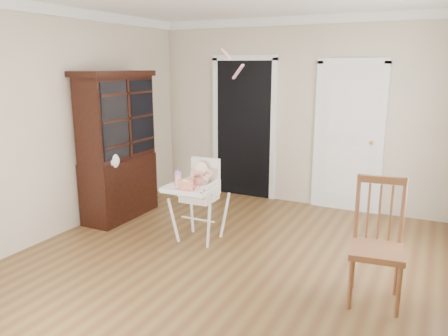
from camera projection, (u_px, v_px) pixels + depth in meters
The scene contains 12 objects.
floor at pixel (225, 269), 4.47m from camera, with size 5.00×5.00×0.00m, color brown.
wall_back at pixel (301, 113), 6.34m from camera, with size 4.50×4.50×0.00m, color beige.
wall_left at pixel (54, 125), 5.14m from camera, with size 5.00×5.00×0.00m, color beige.
doorway at pixel (244, 126), 6.77m from camera, with size 1.06×0.05×2.22m.
closet_door at pixel (348, 139), 6.09m from camera, with size 0.96×0.09×2.13m.
high_chair at pixel (199, 190), 5.08m from camera, with size 0.58×0.71×0.99m.
baby at pixel (200, 179), 5.08m from camera, with size 0.28×0.21×0.41m.
cake at pixel (185, 185), 4.84m from camera, with size 0.22×0.22×0.10m.
sippy_cup at pixel (178, 178), 5.03m from camera, with size 0.08×0.08×0.19m.
china_cabinet at pixel (118, 146), 5.80m from camera, with size 0.52×1.16×1.96m.
dining_chair at pixel (377, 246), 3.77m from camera, with size 0.50×0.50×1.09m.
streamer at pixel (226, 54), 5.16m from camera, with size 0.03×0.50×0.02m, color pink, non-canonical shape.
Camera 1 is at (1.83, -3.69, 2.04)m, focal length 35.00 mm.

